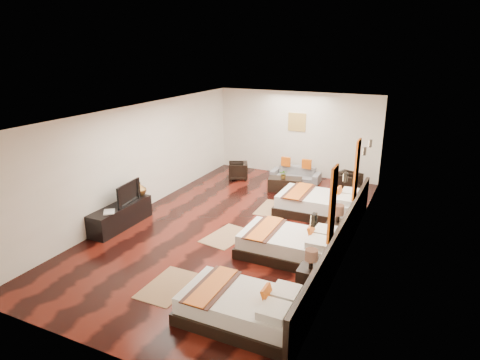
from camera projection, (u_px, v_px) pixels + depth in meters
The scene contains 30 objects.
floor at pixel (235, 226), 10.09m from camera, with size 5.50×9.50×0.01m, color black.
ceiling at pixel (234, 111), 9.23m from camera, with size 5.50×9.50×0.01m, color white.
back_wall at pixel (297, 134), 13.75m from camera, with size 5.50×0.01×2.80m, color silver.
left_wall at pixel (140, 158), 10.77m from camera, with size 0.01×9.50×2.80m, color silver.
right_wall at pixel (354, 187), 8.55m from camera, with size 0.01×9.50×2.80m, color silver.
headboard_panel at pixel (340, 244), 8.17m from camera, with size 0.08×6.60×0.90m, color black.
bed_near at pixel (242, 307), 6.54m from camera, with size 1.92×1.21×0.73m.
bed_mid at pixel (290, 244), 8.57m from camera, with size 2.02×1.27×0.77m.
bed_far at pixel (320, 204), 10.70m from camera, with size 2.16×1.36×0.82m.
nightstand_a at pixel (310, 277), 7.31m from camera, with size 0.42×0.42×0.83m.
nightstand_b at pixel (337, 230), 9.14m from camera, with size 0.45×0.45×0.90m.
jute_mat_near at pixel (169, 286), 7.56m from camera, with size 0.75×1.20×0.01m, color #926D4A.
jute_mat_mid at pixel (227, 236), 9.52m from camera, with size 0.75×1.20×0.01m, color #926D4A.
jute_mat_far at pixel (273, 208), 11.16m from camera, with size 0.75×1.20×0.01m, color #926D4A.
tv_console at pixel (121, 216), 9.99m from camera, with size 0.50×1.80×0.55m, color black.
tv at pixel (126, 193), 9.96m from camera, with size 0.93×0.12×0.53m, color black.
book at pixel (104, 213), 9.43m from camera, with size 0.25×0.33×0.03m, color black.
figurine at pixel (140, 189), 10.52m from camera, with size 0.33×0.33×0.35m, color brown.
sofa at pixel (296, 174), 13.38m from camera, with size 1.59×0.62×0.46m, color slate.
armchair_left at pixel (238, 171), 13.56m from camera, with size 0.61×0.62×0.57m, color black.
armchair_right at pixel (347, 183), 12.28m from camera, with size 0.67×0.69×0.62m, color black.
coffee_table at pixel (285, 184), 12.49m from camera, with size 1.00×0.50×0.40m, color black.
table_plant at pixel (284, 174), 12.33m from camera, with size 0.25×0.22×0.28m, color #21561C.
orange_panel_a at pixel (333, 204), 6.83m from camera, with size 0.04×0.40×1.30m, color #D86014.
orange_panel_b at pixel (357, 170), 8.72m from camera, with size 0.04×0.40×1.30m, color #D86014.
sconce_near at pixel (314, 220), 5.85m from camera, with size 0.07×0.12×0.18m.
sconce_mid at pixel (345, 177), 7.74m from camera, with size 0.07×0.12×0.18m.
sconce_far at pixel (365, 151), 9.63m from camera, with size 0.07×0.12×0.18m.
sconce_lounge at pixel (370, 143), 10.41m from camera, with size 0.07×0.12×0.18m.
gold_artwork at pixel (297, 122), 13.61m from camera, with size 0.60×0.04×0.60m, color #AD873F.
Camera 1 is at (4.04, -8.32, 4.20)m, focal length 30.83 mm.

